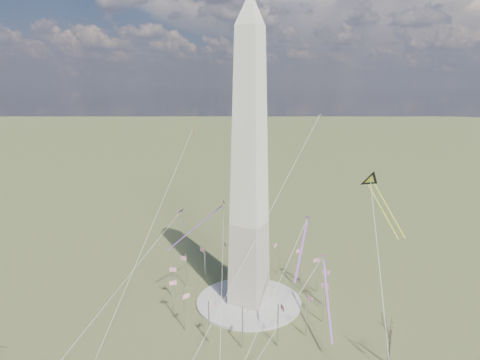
% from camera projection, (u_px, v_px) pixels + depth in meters
% --- Properties ---
extents(ground, '(2000.00, 2000.00, 0.00)m').
position_uv_depth(ground, '(249.00, 303.00, 147.43)').
color(ground, '#4C5329').
rests_on(ground, ground).
extents(plaza, '(36.00, 36.00, 0.80)m').
position_uv_depth(plaza, '(249.00, 302.00, 147.35)').
color(plaza, beige).
rests_on(plaza, ground).
extents(washington_monument, '(15.56, 15.56, 100.00)m').
position_uv_depth(washington_monument, '(250.00, 166.00, 136.94)').
color(washington_monument, '#AFA492').
rests_on(washington_monument, plaza).
extents(flagpole_ring, '(54.40, 54.40, 13.00)m').
position_uv_depth(flagpole_ring, '(249.00, 283.00, 145.84)').
color(flagpole_ring, silver).
rests_on(flagpole_ring, ground).
extents(tree_near, '(8.99, 8.99, 15.73)m').
position_uv_depth(tree_near, '(391.00, 327.00, 112.36)').
color(tree_near, '#47352B').
rests_on(tree_near, ground).
extents(kite_delta_black, '(15.63, 16.42, 15.20)m').
position_uv_depth(kite_delta_black, '(372.00, 184.00, 123.08)').
color(kite_delta_black, black).
rests_on(kite_delta_black, ground).
extents(kite_diamond_purple, '(1.86, 2.80, 8.40)m').
position_uv_depth(kite_diamond_purple, '(181.00, 214.00, 163.08)').
color(kite_diamond_purple, '#391665').
rests_on(kite_diamond_purple, ground).
extents(kite_streamer_left, '(4.48, 19.39, 13.38)m').
position_uv_depth(kite_streamer_left, '(303.00, 240.00, 123.69)').
color(kite_streamer_left, '#FF284F').
rests_on(kite_streamer_left, ground).
extents(kite_streamer_mid, '(13.21, 18.92, 15.02)m').
position_uv_depth(kite_streamer_mid, '(205.00, 219.00, 147.57)').
color(kite_streamer_mid, '#FF284F').
rests_on(kite_streamer_mid, ground).
extents(kite_streamer_right, '(11.25, 22.98, 16.84)m').
position_uv_depth(kite_streamer_right, '(326.00, 283.00, 128.93)').
color(kite_streamer_right, '#FF284F').
rests_on(kite_streamer_right, ground).
extents(kite_small_red, '(1.39, 1.66, 4.42)m').
position_uv_depth(kite_small_red, '(193.00, 129.00, 182.87)').
color(kite_small_red, '#E3431A').
rests_on(kite_small_red, ground).
extents(kite_small_white, '(1.63, 2.34, 4.87)m').
position_uv_depth(kite_small_white, '(319.00, 117.00, 165.47)').
color(kite_small_white, silver).
rests_on(kite_small_white, ground).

